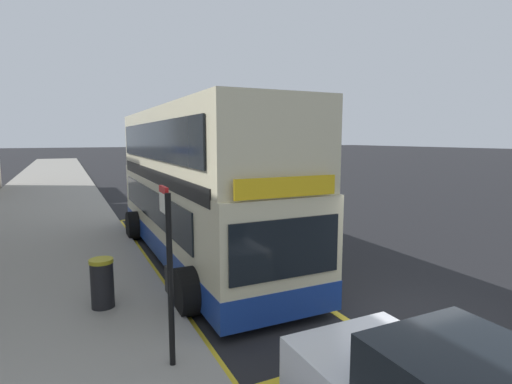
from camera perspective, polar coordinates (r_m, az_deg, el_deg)
ground_plane at (r=37.92m, az=-16.53°, el=1.98°), size 260.00×260.00×0.00m
pavement_near at (r=37.46m, az=-27.16°, el=1.49°), size 6.00×76.00×0.14m
double_decker_bus at (r=12.02m, az=-8.53°, el=0.41°), size 3.28×10.76×4.40m
bus_bay_markings at (r=12.41m, az=-8.56°, el=-9.09°), size 2.97×13.32×0.01m
bus_stop_sign at (r=6.19m, az=-12.38°, el=-9.74°), size 0.09×0.51×2.72m
litter_bin at (r=8.89m, az=-21.10°, el=-12.02°), size 0.48×0.48×1.01m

